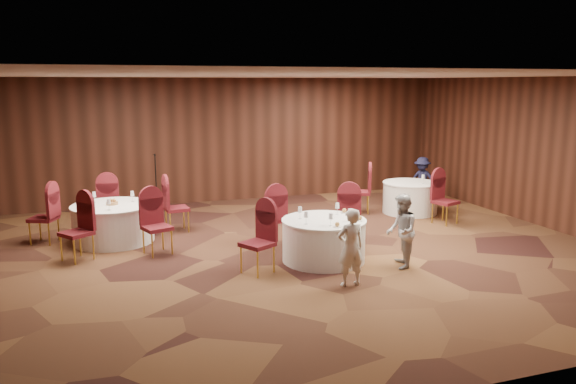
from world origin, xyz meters
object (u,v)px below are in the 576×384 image
object	(u,v)px
table_left	(113,223)
woman_b	(401,231)
table_right	(410,197)
mic_stand	(157,199)
table_main	(324,240)
woman_a	(351,247)
man_c	(422,180)

from	to	relation	value
table_left	woman_b	distance (m)	5.56
table_left	woman_b	world-z (taller)	woman_b
table_right	mic_stand	distance (m)	5.98
table_main	mic_stand	distance (m)	4.90
table_right	woman_a	bearing A→B (deg)	-130.64
table_main	woman_b	xyz separation A→B (m)	(1.09, -0.76, 0.25)
man_c	table_right	bearing A→B (deg)	-78.86
mic_stand	woman_a	bearing A→B (deg)	-67.19
table_main	woman_a	size ratio (longest dim) A/B	1.21
woman_a	woman_b	world-z (taller)	woman_b
mic_stand	man_c	world-z (taller)	mic_stand
table_right	mic_stand	bearing A→B (deg)	165.38
table_left	man_c	xyz separation A→B (m)	(7.70, 1.21, 0.22)
table_right	woman_a	world-z (taller)	woman_a
woman_a	mic_stand	bearing A→B (deg)	-69.72
table_left	table_right	xyz separation A→B (m)	(6.81, 0.30, 0.00)
table_main	mic_stand	size ratio (longest dim) A/B	1.00
table_right	mic_stand	xyz separation A→B (m)	(-5.79, 1.51, 0.05)
table_right	woman_b	size ratio (longest dim) A/B	1.05
man_c	mic_stand	bearing A→B (deg)	-129.77
table_main	man_c	distance (m)	5.62
man_c	table_left	bearing A→B (deg)	-115.67
table_left	woman_a	distance (m)	5.02
mic_stand	table_right	bearing A→B (deg)	-14.62
table_main	man_c	xyz separation A→B (m)	(4.25, 3.66, 0.22)
table_right	man_c	world-z (taller)	man_c
table_right	woman_a	distance (m)	5.31
man_c	woman_a	bearing A→B (deg)	-75.94
woman_a	table_main	bearing A→B (deg)	-96.46
woman_a	woman_b	bearing A→B (deg)	-158.76
table_main	table_right	distance (m)	4.35
table_left	woman_a	size ratio (longest dim) A/B	1.29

